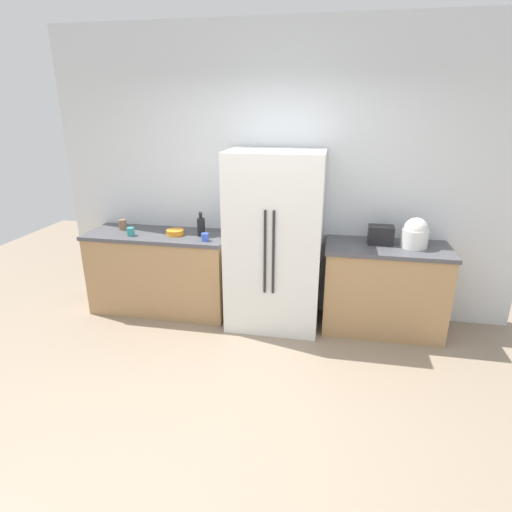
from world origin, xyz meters
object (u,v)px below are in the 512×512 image
at_px(bottle_a, 201,226).
at_px(cup_b, 123,225).
at_px(refrigerator, 275,242).
at_px(cup_c, 131,232).
at_px(bowl_a, 175,232).
at_px(cup_a, 205,237).
at_px(rice_cooker, 415,234).
at_px(toaster, 381,235).

xyz_separation_m(bottle_a, cup_b, (-0.93, 0.07, -0.05)).
bearing_deg(bottle_a, cup_b, 175.58).
distance_m(refrigerator, cup_b, 1.72).
bearing_deg(cup_c, bowl_a, 14.12).
relative_size(cup_b, cup_c, 1.29).
bearing_deg(bottle_a, cup_a, -60.82).
bearing_deg(bottle_a, rice_cooker, 0.61).
height_order(refrigerator, toaster, refrigerator).
height_order(rice_cooker, cup_a, rice_cooker).
relative_size(refrigerator, toaster, 7.48).
height_order(toaster, bowl_a, toaster).
height_order(rice_cooker, cup_b, rice_cooker).
bearing_deg(bowl_a, cup_a, -21.46).
bearing_deg(cup_a, bottle_a, 119.18).
distance_m(cup_c, bowl_a, 0.47).
bearing_deg(bowl_a, refrigerator, -2.05).
bearing_deg(cup_c, toaster, 4.37).
relative_size(refrigerator, cup_a, 22.89).
bearing_deg(cup_c, refrigerator, 2.83).
distance_m(toaster, cup_b, 2.76).
xyz_separation_m(rice_cooker, cup_b, (-3.07, 0.05, -0.08)).
distance_m(cup_b, bowl_a, 0.65).
bearing_deg(bottle_a, refrigerator, -3.88).
xyz_separation_m(refrigerator, cup_b, (-1.72, 0.13, 0.06)).
xyz_separation_m(cup_b, cup_c, (0.19, -0.20, -0.01)).
height_order(cup_a, bowl_a, cup_a).
xyz_separation_m(bottle_a, bowl_a, (-0.28, -0.02, -0.07)).
bearing_deg(rice_cooker, refrigerator, -176.76).
bearing_deg(refrigerator, cup_a, -171.11).
relative_size(refrigerator, cup_b, 16.37).
height_order(cup_b, cup_c, cup_b).
distance_m(toaster, rice_cooker, 0.32).
xyz_separation_m(refrigerator, cup_c, (-1.52, -0.08, 0.04)).
distance_m(refrigerator, rice_cooker, 1.36).
bearing_deg(cup_a, bowl_a, 158.54).
xyz_separation_m(rice_cooker, cup_c, (-2.87, -0.15, -0.09)).
xyz_separation_m(bottle_a, cup_a, (0.09, -0.16, -0.06)).
relative_size(toaster, rice_cooker, 0.82).
height_order(bottle_a, cup_c, bottle_a).
distance_m(bottle_a, cup_b, 0.93).
height_order(cup_a, cup_b, cup_b).
distance_m(refrigerator, cup_a, 0.71).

